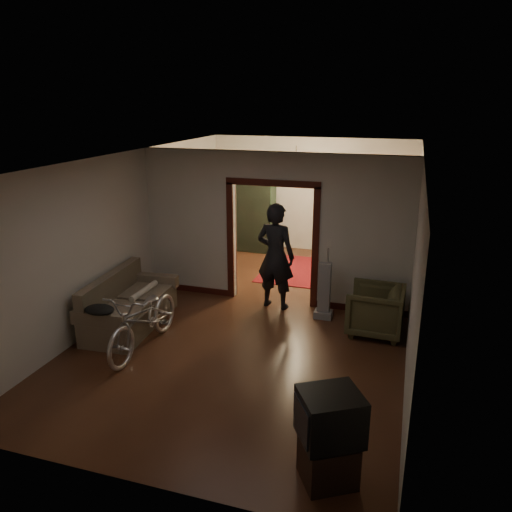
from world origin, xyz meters
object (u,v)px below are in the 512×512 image
at_px(person, 276,256).
at_px(sofa, 130,301).
at_px(bicycle, 144,319).
at_px(armchair, 375,310).
at_px(desk, 357,245).
at_px(locker, 256,216).

bearing_deg(person, sofa, 44.47).
distance_m(sofa, bicycle, 0.92).
bearing_deg(armchair, sofa, -74.34).
xyz_separation_m(sofa, desk, (3.22, 4.93, -0.11)).
height_order(sofa, person, person).
height_order(sofa, bicycle, bicycle).
height_order(sofa, locker, locker).
distance_m(bicycle, armchair, 3.67).
height_order(locker, desk, locker).
height_order(person, desk, person).
xyz_separation_m(armchair, person, (-1.84, 0.57, 0.58)).
bearing_deg(bicycle, locker, 90.16).
distance_m(sofa, person, 2.65).
relative_size(bicycle, armchair, 2.15).
bearing_deg(armchair, person, -104.96).
relative_size(sofa, person, 0.99).
relative_size(sofa, locker, 1.10).
distance_m(bicycle, person, 2.66).
bearing_deg(bicycle, armchair, 26.80).
bearing_deg(locker, bicycle, -89.72).
xyz_separation_m(sofa, armchair, (3.95, 0.95, -0.04)).
xyz_separation_m(sofa, locker, (0.72, 4.83, 0.43)).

